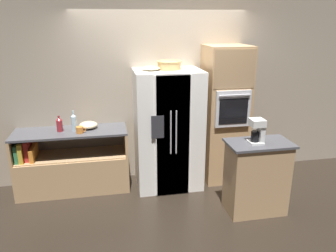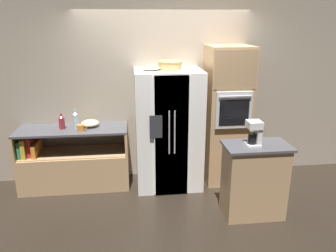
{
  "view_description": "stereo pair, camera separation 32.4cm",
  "coord_description": "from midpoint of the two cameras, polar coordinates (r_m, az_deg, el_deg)",
  "views": [
    {
      "loc": [
        -0.81,
        -4.3,
        2.36
      ],
      "look_at": [
        0.02,
        -0.02,
        0.94
      ],
      "focal_mm": 35.0,
      "sensor_mm": 36.0,
      "label": 1
    },
    {
      "loc": [
        -0.49,
        -4.35,
        2.36
      ],
      "look_at": [
        0.02,
        -0.02,
        0.94
      ],
      "focal_mm": 35.0,
      "sensor_mm": 36.0,
      "label": 2
    }
  ],
  "objects": [
    {
      "name": "wicker_basket",
      "position": [
        4.55,
        -1.86,
        10.62
      ],
      "size": [
        0.34,
        0.34,
        0.12
      ],
      "color": "tan",
      "rests_on": "refrigerator"
    },
    {
      "name": "bottle_tall",
      "position": [
        4.71,
        -17.99,
        0.62
      ],
      "size": [
        0.07,
        0.07,
        0.29
      ],
      "color": "silver",
      "rests_on": "counter_left"
    },
    {
      "name": "mixing_bowl",
      "position": [
        4.79,
        -15.59,
        0.15
      ],
      "size": [
        0.25,
        0.25,
        0.1
      ],
      "color": "beige",
      "rests_on": "counter_left"
    },
    {
      "name": "ground_plane",
      "position": [
        4.97,
        -2.13,
        -10.35
      ],
      "size": [
        20.0,
        20.0,
        0.0
      ],
      "primitive_type": "plane",
      "color": "black"
    },
    {
      "name": "refrigerator",
      "position": [
        4.7,
        -1.97,
        -0.68
      ],
      "size": [
        0.93,
        0.75,
        1.71
      ],
      "color": "white",
      "rests_on": "ground_plane"
    },
    {
      "name": "island_counter",
      "position": [
        4.27,
        13.04,
        -8.69
      ],
      "size": [
        0.79,
        0.46,
        0.94
      ],
      "color": "tan",
      "rests_on": "ground_plane"
    },
    {
      "name": "bottle_short",
      "position": [
        4.77,
        -20.26,
        0.28
      ],
      "size": [
        0.08,
        0.08,
        0.22
      ],
      "color": "maroon",
      "rests_on": "counter_left"
    },
    {
      "name": "wall_back",
      "position": [
        4.93,
        -3.17,
        6.75
      ],
      "size": [
        12.0,
        0.06,
        2.8
      ],
      "color": "tan",
      "rests_on": "ground_plane"
    },
    {
      "name": "counter_left",
      "position": [
        4.98,
        -18.17,
        -7.09
      ],
      "size": [
        1.54,
        0.55,
        0.9
      ],
      "color": "tan",
      "rests_on": "ground_plane"
    },
    {
      "name": "mug",
      "position": [
        4.63,
        -17.05,
        -0.67
      ],
      "size": [
        0.13,
        0.1,
        0.09
      ],
      "color": "orange",
      "rests_on": "counter_left"
    },
    {
      "name": "fruit_bowl",
      "position": [
        4.49,
        -5.11,
        9.99
      ],
      "size": [
        0.26,
        0.26,
        0.06
      ],
      "color": "beige",
      "rests_on": "refrigerator"
    },
    {
      "name": "coffee_maker",
      "position": [
        4.0,
        13.16,
        -0.74
      ],
      "size": [
        0.16,
        0.17,
        0.3
      ],
      "color": "white",
      "rests_on": "island_counter"
    },
    {
      "name": "wall_oven",
      "position": [
        4.91,
        7.96,
        1.95
      ],
      "size": [
        0.62,
        0.66,
        2.02
      ],
      "color": "tan",
      "rests_on": "ground_plane"
    }
  ]
}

